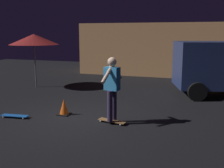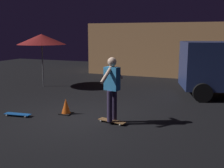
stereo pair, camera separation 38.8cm
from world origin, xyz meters
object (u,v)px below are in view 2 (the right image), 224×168
Objects in this scene: skateboard_spare at (18,114)px; traffic_cone at (66,107)px; skateboard_ridden at (112,121)px; skater at (112,85)px; patio_umbrella at (41,39)px.

skateboard_spare is 1.38m from traffic_cone.
skater is (-0.00, 0.00, 0.98)m from skateboard_ridden.
skater is (2.73, 0.44, 0.98)m from skateboard_spare.
skateboard_spare is (2.04, -4.07, -2.02)m from patio_umbrella.
skateboard_ridden is at bearing 9.21° from skateboard_spare.
patio_umbrella is 2.88× the size of skateboard_spare.
traffic_cone is at bearing 31.41° from skateboard_spare.
skater is at bearing -9.77° from traffic_cone.
patio_umbrella reaches higher than traffic_cone.
patio_umbrella reaches higher than skater.
skater reaches higher than skateboard_ridden.
skater reaches higher than traffic_cone.
skateboard_ridden is at bearing -9.77° from traffic_cone.
skater is at bearing -37.25° from patio_umbrella.
traffic_cone is at bearing 170.23° from skater.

